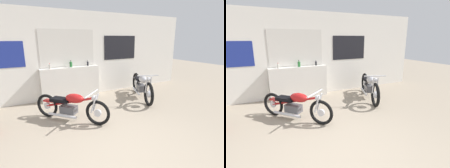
{
  "view_description": "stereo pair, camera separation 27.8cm",
  "coord_description": "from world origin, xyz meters",
  "views": [
    {
      "loc": [
        -1.31,
        -2.08,
        1.95
      ],
      "look_at": [
        0.98,
        2.04,
        0.7
      ],
      "focal_mm": 28.0,
      "sensor_mm": 36.0,
      "label": 1
    },
    {
      "loc": [
        -1.06,
        -2.21,
        1.95
      ],
      "look_at": [
        0.98,
        2.04,
        0.7
      ],
      "focal_mm": 28.0,
      "sensor_mm": 36.0,
      "label": 2
    }
  ],
  "objects": [
    {
      "name": "motorcycle_red",
      "position": [
        -0.28,
        1.79,
        0.39
      ],
      "size": [
        1.38,
        1.51,
        0.76
      ],
      "color": "black",
      "rests_on": "ground_plane"
    },
    {
      "name": "sill_counter",
      "position": [
        0.21,
        3.41,
        0.52
      ],
      "size": [
        1.87,
        0.28,
        1.04
      ],
      "color": "silver",
      "rests_on": "ground_plane"
    },
    {
      "name": "wall_back",
      "position": [
        0.01,
        3.59,
        1.41
      ],
      "size": [
        10.0,
        0.07,
        2.8
      ],
      "color": "silver",
      "rests_on": "ground_plane"
    },
    {
      "name": "ground_plane",
      "position": [
        0.0,
        0.0,
        0.0
      ],
      "size": [
        24.0,
        24.0,
        0.0
      ],
      "primitive_type": "plane",
      "color": "gray"
    },
    {
      "name": "bottle_center",
      "position": [
        0.82,
        3.45,
        1.12
      ],
      "size": [
        0.06,
        0.06,
        0.18
      ],
      "color": "black",
      "rests_on": "sill_counter"
    },
    {
      "name": "bottle_left_center",
      "position": [
        0.23,
        3.4,
        1.14
      ],
      "size": [
        0.08,
        0.08,
        0.22
      ],
      "color": "#23662D",
      "rests_on": "sill_counter"
    },
    {
      "name": "bottle_leftmost",
      "position": [
        -0.42,
        3.37,
        1.11
      ],
      "size": [
        0.06,
        0.06,
        0.17
      ],
      "color": "#B7B2A8",
      "rests_on": "sill_counter"
    },
    {
      "name": "motorcycle_silver",
      "position": [
        2.23,
        2.29,
        0.43
      ],
      "size": [
        0.93,
        1.99,
        0.9
      ],
      "color": "black",
      "rests_on": "ground_plane"
    }
  ]
}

